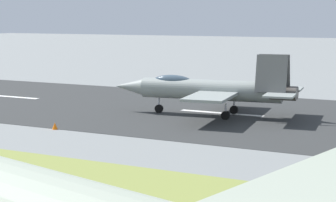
# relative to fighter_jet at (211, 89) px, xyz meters

# --- Properties ---
(ground_plane) EXTENTS (400.00, 400.00, 0.00)m
(ground_plane) POSITION_rel_fighter_jet_xyz_m (0.38, -1.69, -2.38)
(ground_plane) COLOR gray
(runway_strip) EXTENTS (240.00, 26.00, 0.02)m
(runway_strip) POSITION_rel_fighter_jet_xyz_m (0.37, -1.69, -2.37)
(runway_strip) COLOR #303131
(runway_strip) RESTS_ON ground
(fighter_jet) EXTENTS (17.34, 13.44, 5.58)m
(fighter_jet) POSITION_rel_fighter_jet_xyz_m (0.00, 0.00, 0.00)
(fighter_jet) COLOR gray
(fighter_jet) RESTS_ON ground
(marker_cone_near) EXTENTS (0.44, 0.44, 0.55)m
(marker_cone_near) POSITION_rel_fighter_jet_xyz_m (-12.73, 11.37, -2.11)
(marker_cone_near) COLOR orange
(marker_cone_near) RESTS_ON ground
(marker_cone_mid) EXTENTS (0.44, 0.44, 0.55)m
(marker_cone_mid) POSITION_rel_fighter_jet_xyz_m (8.46, 11.37, -2.11)
(marker_cone_mid) COLOR orange
(marker_cone_mid) RESTS_ON ground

